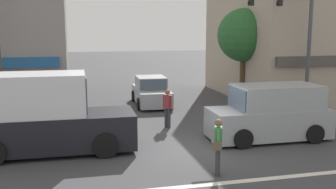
{
  "coord_description": "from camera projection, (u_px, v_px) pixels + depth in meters",
  "views": [
    {
      "loc": [
        -4.45,
        -13.15,
        4.23
      ],
      "look_at": [
        -0.73,
        2.0,
        1.6
      ],
      "focal_mm": 42.0,
      "sensor_mm": 36.0,
      "label": 1
    }
  ],
  "objects": [
    {
      "name": "traffic_light_mast",
      "position": [
        292.0,
        30.0,
        18.57
      ],
      "size": [
        4.89,
        0.25,
        6.2
      ],
      "color": "#47474C",
      "rests_on": "ground"
    },
    {
      "name": "street_tree",
      "position": [
        244.0,
        35.0,
        22.06
      ],
      "size": [
        2.99,
        2.99,
        5.36
      ],
      "color": "#4C3823",
      "rests_on": "ground"
    },
    {
      "name": "sedan_parked_curbside",
      "position": [
        151.0,
        92.0,
        21.91
      ],
      "size": [
        2.01,
        4.17,
        1.58
      ],
      "color": "#999EA3",
      "rests_on": "ground"
    },
    {
      "name": "box_truck_waiting_far",
      "position": [
        45.0,
        117.0,
        13.32
      ],
      "size": [
        5.64,
        2.33,
        2.75
      ],
      "color": "black",
      "rests_on": "ground"
    },
    {
      "name": "van_approaching_near",
      "position": [
        271.0,
        114.0,
        15.05
      ],
      "size": [
        4.62,
        2.09,
        2.11
      ],
      "color": "#999EA3",
      "rests_on": "ground"
    },
    {
      "name": "ground_plane",
      "position": [
        200.0,
        146.0,
        14.34
      ],
      "size": [
        120.0,
        120.0,
        0.0
      ],
      "primitive_type": "plane",
      "color": "#3D3D3F"
    },
    {
      "name": "pedestrian_mid_crossing",
      "position": [
        168.0,
        106.0,
        16.79
      ],
      "size": [
        0.37,
        0.51,
        1.67
      ],
      "color": "#333338",
      "rests_on": "ground"
    },
    {
      "name": "lane_marking_stripe",
      "position": [
        240.0,
        181.0,
        10.99
      ],
      "size": [
        9.0,
        0.24,
        0.01
      ],
      "primitive_type": "cube",
      "color": "silver",
      "rests_on": "ground"
    },
    {
      "name": "pedestrian_far_side",
      "position": [
        218.0,
        144.0,
        11.31
      ],
      "size": [
        0.47,
        0.66,
        1.67
      ],
      "color": "#333338",
      "rests_on": "ground"
    },
    {
      "name": "building_right_corner",
      "position": [
        309.0,
        12.0,
        24.79
      ],
      "size": [
        10.26,
        9.9,
        10.53
      ],
      "color": "tan",
      "rests_on": "ground"
    },
    {
      "name": "utility_pole_far_right",
      "position": [
        280.0,
        29.0,
        25.18
      ],
      "size": [
        1.4,
        0.22,
        8.05
      ],
      "color": "brown",
      "rests_on": "ground"
    }
  ]
}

